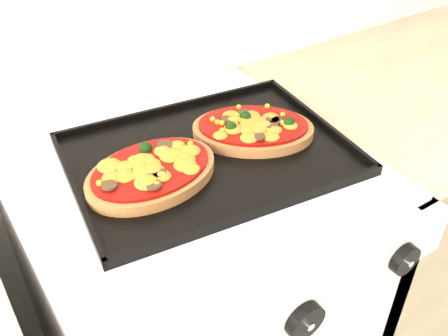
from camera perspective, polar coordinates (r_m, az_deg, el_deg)
stove at (r=1.21m, az=-3.01°, el=-17.31°), size 0.60×0.60×0.91m
control_panel at (r=0.74m, az=9.06°, el=-15.31°), size 0.60×0.02×0.09m
knob_center at (r=0.73m, az=9.23°, el=-16.85°), size 0.06×0.02×0.06m
knob_right at (r=0.84m, az=19.93°, el=-9.78°), size 0.05×0.02×0.05m
baking_tray at (r=0.89m, az=-1.78°, el=1.70°), size 0.53×0.42×0.02m
pizza_left at (r=0.83m, az=-8.30°, el=-0.32°), size 0.25×0.18×0.03m
pizza_right at (r=0.94m, az=3.34°, el=4.62°), size 0.27×0.26×0.03m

